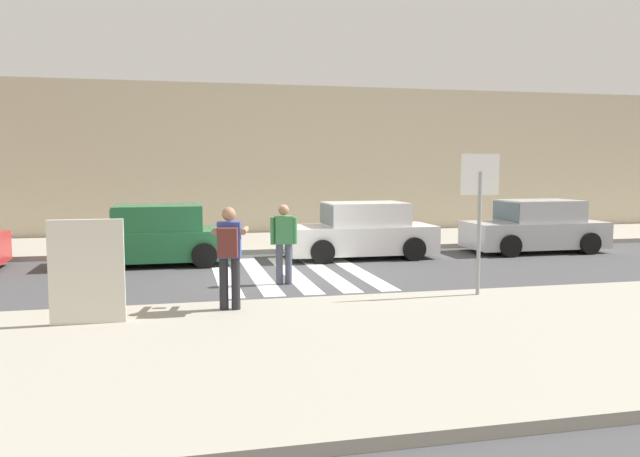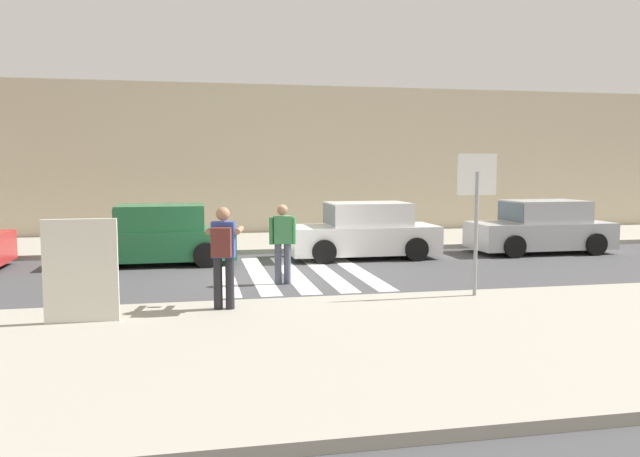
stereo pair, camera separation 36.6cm
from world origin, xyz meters
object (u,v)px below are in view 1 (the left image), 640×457
at_px(photographer_with_backpack, 229,249).
at_px(parked_car_green, 154,237).
at_px(pedestrian_crossing, 284,239).
at_px(stop_sign, 480,192).
at_px(parked_car_silver, 536,228).
at_px(advertising_board, 87,272).
at_px(parked_car_white, 361,232).

xyz_separation_m(photographer_with_backpack, parked_car_green, (-1.42, 6.21, -0.44)).
bearing_deg(pedestrian_crossing, stop_sign, -38.16).
xyz_separation_m(parked_car_silver, advertising_board, (-11.77, -6.65, 0.21)).
height_order(photographer_with_backpack, parked_car_white, photographer_with_backpack).
xyz_separation_m(parked_car_white, advertising_board, (-6.35, -6.65, 0.21)).
bearing_deg(parked_car_silver, photographer_with_backpack, -147.04).
height_order(parked_car_green, parked_car_silver, same).
bearing_deg(advertising_board, parked_car_white, 46.31).
xyz_separation_m(stop_sign, parked_car_silver, (4.94, 5.98, -1.33)).
relative_size(pedestrian_crossing, parked_car_white, 0.42).
distance_m(stop_sign, parked_car_green, 8.62).
height_order(photographer_with_backpack, pedestrian_crossing, photographer_with_backpack).
bearing_deg(parked_car_green, stop_sign, -44.57).
relative_size(photographer_with_backpack, parked_car_silver, 0.42).
relative_size(pedestrian_crossing, parked_car_green, 0.42).
relative_size(parked_car_silver, advertising_board, 2.56).
xyz_separation_m(stop_sign, pedestrian_crossing, (-3.25, 2.55, -1.08)).
bearing_deg(parked_car_white, advertising_board, -133.69).
xyz_separation_m(parked_car_green, parked_car_white, (5.58, 0.00, 0.00)).
relative_size(parked_car_green, parked_car_silver, 1.00).
distance_m(parked_car_silver, advertising_board, 13.52).
bearing_deg(photographer_with_backpack, parked_car_silver, 32.96).
bearing_deg(pedestrian_crossing, advertising_board, -138.02).
distance_m(parked_car_white, parked_car_silver, 5.42).
relative_size(parked_car_green, advertising_board, 2.56).
height_order(pedestrian_crossing, parked_car_white, pedestrian_crossing).
xyz_separation_m(parked_car_green, advertising_board, (-0.77, -6.65, 0.21)).
distance_m(pedestrian_crossing, parked_car_silver, 8.88).
height_order(stop_sign, parked_car_green, stop_sign).
relative_size(stop_sign, parked_car_white, 0.64).
xyz_separation_m(pedestrian_crossing, advertising_board, (-3.58, -3.22, -0.03)).
bearing_deg(photographer_with_backpack, advertising_board, -168.82).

